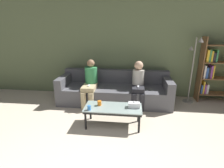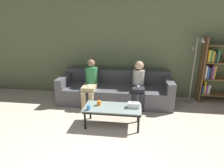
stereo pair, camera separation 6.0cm
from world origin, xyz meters
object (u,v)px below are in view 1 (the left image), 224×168
tissue_box (134,105)px  seated_person_mid_left (138,83)px  cup_near_left (99,103)px  cup_near_right (89,108)px  couch (115,91)px  seated_person_left_end (90,82)px  bookshelf (213,70)px  standing_lamp (194,64)px  coffee_table (113,109)px

tissue_box → seated_person_mid_left: seated_person_mid_left is taller
cup_near_left → cup_near_right: cup_near_left is taller
couch → seated_person_left_end: seated_person_left_end is taller
cup_near_left → bookshelf: size_ratio=0.06×
cup_near_left → standing_lamp: 2.57m
standing_lamp → seated_person_mid_left: (-1.34, -0.40, -0.43)m
seated_person_left_end → tissue_box: bearing=-41.1°
bookshelf → coffee_table: bearing=-147.4°
coffee_table → seated_person_left_end: seated_person_left_end is taller
seated_person_mid_left → couch: bearing=159.6°
cup_near_right → seated_person_left_end: (-0.24, 1.14, 0.15)m
tissue_box → seated_person_mid_left: (0.10, 0.95, 0.13)m
bookshelf → seated_person_left_end: (-3.05, -0.56, -0.24)m
seated_person_left_end → seated_person_mid_left: (1.17, 0.01, -0.01)m
tissue_box → seated_person_left_end: 1.43m
bookshelf → cup_near_left: bearing=-150.9°
tissue_box → cup_near_right: bearing=-166.2°
couch → bookshelf: bookshelf is taller
coffee_table → tissue_box: 0.41m
couch → cup_near_left: couch is taller
bookshelf → seated_person_left_end: bearing=-169.6°
coffee_table → seated_person_left_end: 1.20m
cup_near_left → seated_person_left_end: size_ratio=0.09×
couch → cup_near_right: couch is taller
coffee_table → cup_near_left: bearing=170.8°
coffee_table → seated_person_mid_left: 1.12m
coffee_table → standing_lamp: bearing=36.8°
couch → tissue_box: size_ratio=12.71×
cup_near_right → tissue_box: (0.83, 0.20, 0.01)m
seated_person_mid_left → standing_lamp: bearing=16.7°
cup_near_right → seated_person_mid_left: bearing=51.1°
standing_lamp → couch: bearing=-174.5°
cup_near_right → bookshelf: 3.30m
couch → coffee_table: size_ratio=2.54×
tissue_box → seated_person_left_end: bearing=138.9°
couch → tissue_box: (0.49, -1.16, 0.16)m
bookshelf → seated_person_left_end: size_ratio=1.49×
cup_near_left → standing_lamp: (2.12, 1.34, 0.56)m
seated_person_left_end → seated_person_mid_left: size_ratio=1.01×
cup_near_right → seated_person_left_end: size_ratio=0.08×
cup_near_left → coffee_table: bearing=-9.2°
tissue_box → seated_person_mid_left: bearing=84.1°
couch → bookshelf: bearing=7.6°
cup_near_left → seated_person_left_end: 1.01m
coffee_table → bookshelf: 2.86m
standing_lamp → seated_person_left_end: (-2.51, -0.41, -0.42)m
coffee_table → cup_near_right: (-0.43, -0.17, 0.09)m
cup_near_left → cup_near_right: bearing=-125.2°
bookshelf → seated_person_mid_left: 1.97m
cup_near_left → bookshelf: 3.06m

